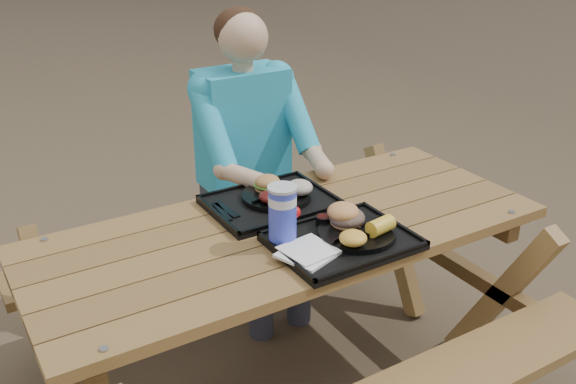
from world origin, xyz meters
TOP-DOWN VIEW (x-y plane):
  - picnic_table at (0.00, 0.00)m, footprint 1.80×1.49m
  - tray_near at (0.08, -0.21)m, footprint 0.45×0.35m
  - tray_far at (0.03, 0.17)m, footprint 0.45×0.35m
  - plate_near at (0.14, -0.21)m, footprint 0.26×0.26m
  - plate_far at (0.06, 0.18)m, footprint 0.26×0.26m
  - napkin_stack at (-0.07, -0.24)m, footprint 0.20×0.20m
  - soda_cup at (-0.09, -0.11)m, footprint 0.09×0.09m
  - condiment_bbq at (0.09, -0.09)m, footprint 0.05×0.05m
  - condiment_mustard at (0.15, -0.07)m, footprint 0.05×0.05m
  - sandwich at (0.14, -0.16)m, footprint 0.11×0.11m
  - mac_cheese at (0.07, -0.28)m, footprint 0.09×0.09m
  - corn_cob at (0.19, -0.27)m, footprint 0.11×0.11m
  - cutlery_far at (-0.15, 0.19)m, footprint 0.04×0.15m
  - burger at (0.05, 0.23)m, footprint 0.10×0.10m
  - baked_beans at (0.01, 0.13)m, footprint 0.09×0.09m
  - potato_salad at (0.13, 0.13)m, footprint 0.10×0.10m
  - diner at (0.19, 0.69)m, footprint 0.48×0.84m

SIDE VIEW (x-z plane):
  - picnic_table at x=0.00m, z-range 0.00..0.75m
  - diner at x=0.19m, z-range 0.00..1.28m
  - tray_near at x=0.08m, z-range 0.75..0.77m
  - tray_far at x=0.03m, z-range 0.75..0.77m
  - cutlery_far at x=-0.15m, z-range 0.77..0.78m
  - napkin_stack at x=-0.07m, z-range 0.77..0.79m
  - plate_near at x=0.14m, z-range 0.77..0.79m
  - plate_far at x=0.06m, z-range 0.77..0.79m
  - condiment_mustard at x=0.15m, z-range 0.77..0.80m
  - condiment_bbq at x=0.09m, z-range 0.77..0.80m
  - baked_beans at x=0.01m, z-range 0.79..0.83m
  - mac_cheese at x=0.07m, z-range 0.79..0.83m
  - corn_cob at x=0.19m, z-range 0.79..0.84m
  - potato_salad at x=0.13m, z-range 0.79..0.84m
  - burger at x=0.05m, z-range 0.79..0.88m
  - sandwich at x=0.14m, z-range 0.79..0.91m
  - soda_cup at x=-0.09m, z-range 0.77..0.95m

